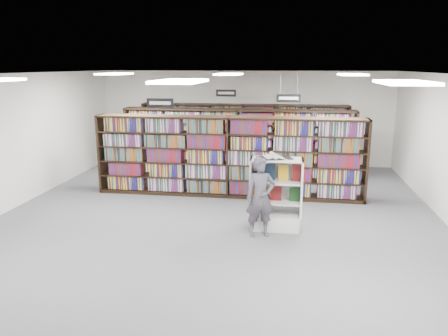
# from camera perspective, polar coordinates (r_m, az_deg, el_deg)

# --- Properties ---
(floor) EXTENTS (12.00, 12.00, 0.00)m
(floor) POSITION_cam_1_polar(r_m,az_deg,el_deg) (9.79, -1.03, -6.93)
(floor) COLOR #515156
(floor) RESTS_ON ground
(ceiling) EXTENTS (10.00, 12.00, 0.10)m
(ceiling) POSITION_cam_1_polar(r_m,az_deg,el_deg) (9.19, -1.12, 12.15)
(ceiling) COLOR silver
(ceiling) RESTS_ON wall_back
(wall_back) EXTENTS (10.00, 0.10, 3.20)m
(wall_back) POSITION_cam_1_polar(r_m,az_deg,el_deg) (15.24, 2.68, 6.55)
(wall_back) COLOR white
(wall_back) RESTS_ON ground
(wall_front) EXTENTS (10.00, 0.10, 3.20)m
(wall_front) POSITION_cam_1_polar(r_m,az_deg,el_deg) (3.85, -16.51, -14.83)
(wall_front) COLOR white
(wall_front) RESTS_ON ground
(wall_left) EXTENTS (0.10, 12.00, 3.20)m
(wall_left) POSITION_cam_1_polar(r_m,az_deg,el_deg) (11.30, -26.97, 2.77)
(wall_left) COLOR white
(wall_left) RESTS_ON ground
(bookshelf_row_near) EXTENTS (7.00, 0.60, 2.10)m
(bookshelf_row_near) POSITION_cam_1_polar(r_m,az_deg,el_deg) (11.40, 0.60, 1.48)
(bookshelf_row_near) COLOR black
(bookshelf_row_near) RESTS_ON floor
(bookshelf_row_mid) EXTENTS (7.00, 0.60, 2.10)m
(bookshelf_row_mid) POSITION_cam_1_polar(r_m,az_deg,el_deg) (13.35, 1.78, 3.22)
(bookshelf_row_mid) COLOR black
(bookshelf_row_mid) RESTS_ON floor
(bookshelf_row_far) EXTENTS (7.00, 0.60, 2.10)m
(bookshelf_row_far) POSITION_cam_1_polar(r_m,az_deg,el_deg) (15.02, 2.54, 4.34)
(bookshelf_row_far) COLOR black
(bookshelf_row_far) RESTS_ON floor
(aisle_sign_left) EXTENTS (0.65, 0.02, 0.80)m
(aisle_sign_left) POSITION_cam_1_polar(r_m,az_deg,el_deg) (10.53, -8.34, 8.52)
(aisle_sign_left) COLOR #B2B2B7
(aisle_sign_left) RESTS_ON ceiling
(aisle_sign_right) EXTENTS (0.65, 0.02, 0.80)m
(aisle_sign_right) POSITION_cam_1_polar(r_m,az_deg,el_deg) (12.09, 8.43, 9.11)
(aisle_sign_right) COLOR #B2B2B7
(aisle_sign_right) RESTS_ON ceiling
(aisle_sign_center) EXTENTS (0.65, 0.02, 0.80)m
(aisle_sign_center) POSITION_cam_1_polar(r_m,az_deg,el_deg) (14.23, 0.27, 9.85)
(aisle_sign_center) COLOR #B2B2B7
(aisle_sign_center) RESTS_ON ceiling
(troffer_front_center) EXTENTS (0.60, 1.20, 0.04)m
(troffer_front_center) POSITION_cam_1_polar(r_m,az_deg,el_deg) (6.25, -5.77, 11.20)
(troffer_front_center) COLOR white
(troffer_front_center) RESTS_ON ceiling
(troffer_front_right) EXTENTS (0.60, 1.20, 0.04)m
(troffer_front_right) POSITION_cam_1_polar(r_m,az_deg,el_deg) (6.24, 22.52, 10.28)
(troffer_front_right) COLOR white
(troffer_front_right) RESTS_ON ceiling
(troffer_back_left) EXTENTS (0.60, 1.20, 0.04)m
(troffer_back_left) POSITION_cam_1_polar(r_m,az_deg,el_deg) (11.95, -14.10, 11.83)
(troffer_back_left) COLOR white
(troffer_back_left) RESTS_ON ceiling
(troffer_back_center) EXTENTS (0.60, 1.20, 0.04)m
(troffer_back_center) POSITION_cam_1_polar(r_m,az_deg,el_deg) (11.16, 0.63, 12.15)
(troffer_back_center) COLOR white
(troffer_back_center) RESTS_ON ceiling
(troffer_back_right) EXTENTS (0.60, 1.20, 0.04)m
(troffer_back_right) POSITION_cam_1_polar(r_m,az_deg,el_deg) (11.16, 16.41, 11.62)
(troffer_back_right) COLOR white
(troffer_back_right) RESTS_ON ceiling
(endcap_display) EXTENTS (1.09, 0.55, 1.52)m
(endcap_display) POSITION_cam_1_polar(r_m,az_deg,el_deg) (9.30, 6.75, -4.88)
(endcap_display) COLOR silver
(endcap_display) RESTS_ON floor
(open_book) EXTENTS (0.78, 0.60, 0.13)m
(open_book) POSITION_cam_1_polar(r_m,az_deg,el_deg) (9.02, 6.57, 1.46)
(open_book) COLOR black
(open_book) RESTS_ON endcap_display
(shopper) EXTENTS (0.68, 0.55, 1.62)m
(shopper) POSITION_cam_1_polar(r_m,az_deg,el_deg) (8.76, 4.77, -3.83)
(shopper) COLOR #4C4650
(shopper) RESTS_ON floor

